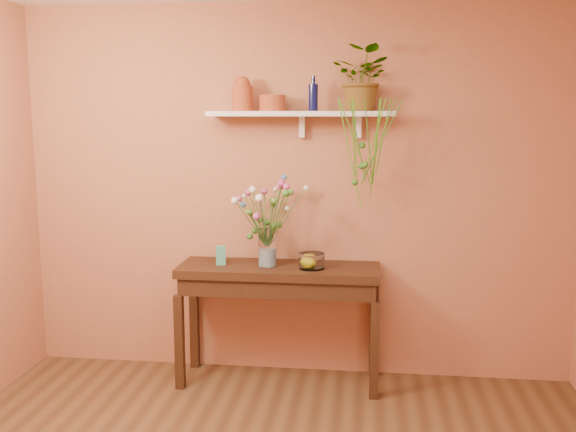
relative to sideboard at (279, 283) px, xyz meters
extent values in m
cube|color=#B2654D|center=(0.09, 0.25, 0.62)|extent=(4.00, 0.04, 2.70)
cube|color=#391C11|center=(0.00, 0.00, 0.09)|extent=(1.41, 0.45, 0.06)
cube|color=#391C11|center=(0.00, 0.00, 0.00)|extent=(1.36, 0.42, 0.12)
cube|color=#391C11|center=(-0.68, -0.20, -0.40)|extent=(0.06, 0.06, 0.68)
cube|color=#391C11|center=(0.68, -0.20, -0.40)|extent=(0.06, 0.06, 0.68)
cube|color=#391C11|center=(-0.68, 0.20, -0.40)|extent=(0.06, 0.06, 0.68)
cube|color=#391C11|center=(0.68, 0.20, -0.40)|extent=(0.06, 0.06, 0.68)
cube|color=white|center=(0.14, 0.12, 1.19)|extent=(1.30, 0.24, 0.04)
cube|color=white|center=(0.14, 0.21, 1.09)|extent=(0.04, 0.05, 0.15)
cube|color=white|center=(0.54, 0.21, 1.09)|extent=(0.04, 0.05, 0.15)
cylinder|color=#A43A25|center=(-0.27, 0.09, 1.29)|extent=(0.16, 0.16, 0.17)
sphere|color=#A43A25|center=(-0.27, 0.09, 1.39)|extent=(0.11, 0.11, 0.11)
cylinder|color=#A43A25|center=(-0.06, 0.10, 1.26)|extent=(0.23, 0.23, 0.11)
cylinder|color=#0A0D3A|center=(0.23, 0.10, 1.29)|extent=(0.07, 0.07, 0.18)
cylinder|color=#0A0D3A|center=(0.23, 0.10, 1.41)|extent=(0.03, 0.03, 0.05)
imported|color=#346E20|center=(0.57, 0.12, 1.42)|extent=(0.50, 0.47, 0.44)
cylinder|color=#346E20|center=(0.61, -0.05, 1.00)|extent=(0.07, 0.22, 0.58)
cylinder|color=#409618|center=(0.51, -0.07, 1.02)|extent=(0.02, 0.27, 0.54)
cylinder|color=#409618|center=(0.64, -0.09, 0.99)|extent=(0.16, 0.25, 0.59)
cylinder|color=#346E20|center=(0.70, 0.01, 1.04)|extent=(0.18, 0.10, 0.49)
cylinder|color=#409618|center=(0.52, -0.03, 1.02)|extent=(0.03, 0.14, 0.52)
cylinder|color=#409618|center=(0.66, -0.02, 1.00)|extent=(0.05, 0.17, 0.57)
cylinder|color=#346E20|center=(0.54, -0.04, 1.00)|extent=(0.12, 0.18, 0.56)
cylinder|color=#409618|center=(0.65, -0.13, 0.96)|extent=(0.05, 0.36, 0.65)
cylinder|color=#409618|center=(0.49, -0.01, 0.92)|extent=(0.17, 0.06, 0.73)
cylinder|color=#346E20|center=(0.70, -0.05, 1.02)|extent=(0.25, 0.12, 0.54)
cylinder|color=#409618|center=(0.52, -0.08, 0.99)|extent=(0.23, 0.26, 0.59)
cylinder|color=#409618|center=(0.70, -0.07, 1.03)|extent=(0.09, 0.21, 0.51)
sphere|color=#346E20|center=(0.52, -0.05, 0.73)|extent=(0.04, 0.04, 0.04)
sphere|color=#346E20|center=(0.57, -0.01, 0.98)|extent=(0.04, 0.04, 0.04)
sphere|color=#346E20|center=(0.57, 0.01, 0.84)|extent=(0.04, 0.04, 0.04)
sphere|color=#346E20|center=(0.59, -0.07, 0.85)|extent=(0.04, 0.04, 0.04)
cylinder|color=white|center=(-0.08, -0.01, 0.26)|extent=(0.13, 0.13, 0.26)
cylinder|color=silver|center=(-0.08, -0.01, 0.19)|extent=(0.12, 0.12, 0.13)
cylinder|color=#386B28|center=(-0.09, -0.13, 0.46)|extent=(0.02, 0.26, 0.37)
sphere|color=white|center=(-0.09, -0.26, 0.64)|extent=(0.06, 0.06, 0.06)
cylinder|color=#386B28|center=(-0.05, -0.08, 0.44)|extent=(0.07, 0.15, 0.34)
sphere|color=#598537|center=(-0.01, -0.15, 0.61)|extent=(0.04, 0.04, 0.04)
cylinder|color=#386B28|center=(0.00, -0.12, 0.47)|extent=(0.15, 0.23, 0.41)
sphere|color=#346E20|center=(0.08, -0.23, 0.67)|extent=(0.05, 0.05, 0.05)
cylinder|color=#386B28|center=(-0.01, -0.06, 0.49)|extent=(0.15, 0.12, 0.43)
sphere|color=#BF4089|center=(0.07, -0.12, 0.70)|extent=(0.05, 0.05, 0.05)
cylinder|color=#386B28|center=(0.01, -0.07, 0.47)|extent=(0.18, 0.15, 0.40)
sphere|color=#598537|center=(0.10, -0.14, 0.67)|extent=(0.05, 0.05, 0.05)
cylinder|color=#386B28|center=(-0.01, -0.04, 0.41)|extent=(0.15, 0.07, 0.28)
sphere|color=white|center=(0.07, -0.06, 0.54)|extent=(0.04, 0.04, 0.04)
cylinder|color=#386B28|center=(-0.03, 0.00, 0.49)|extent=(0.11, 0.02, 0.44)
sphere|color=#BF4089|center=(0.02, 0.01, 0.71)|extent=(0.06, 0.06, 0.06)
cylinder|color=#386B28|center=(-0.02, 0.01, 0.51)|extent=(0.12, 0.04, 0.48)
sphere|color=#4F78AE|center=(0.03, 0.03, 0.75)|extent=(0.04, 0.04, 0.04)
cylinder|color=#386B28|center=(0.05, 0.06, 0.47)|extent=(0.26, 0.16, 0.40)
sphere|color=white|center=(0.18, 0.14, 0.66)|extent=(0.04, 0.04, 0.04)
cylinder|color=#386B28|center=(-0.04, 0.05, 0.48)|extent=(0.09, 0.11, 0.41)
sphere|color=#BF4089|center=(0.00, 0.10, 0.68)|extent=(0.05, 0.05, 0.05)
cylinder|color=#386B28|center=(-0.06, 0.04, 0.47)|extent=(0.05, 0.10, 0.39)
sphere|color=white|center=(-0.03, 0.09, 0.66)|extent=(0.04, 0.04, 0.04)
cylinder|color=#386B28|center=(-0.07, 0.05, 0.42)|extent=(0.02, 0.12, 0.31)
sphere|color=#598537|center=(-0.07, 0.11, 0.58)|extent=(0.04, 0.04, 0.04)
cylinder|color=#386B28|center=(-0.07, 0.07, 0.41)|extent=(0.03, 0.16, 0.27)
sphere|color=#346E20|center=(-0.06, 0.15, 0.54)|extent=(0.05, 0.05, 0.05)
cylinder|color=#386B28|center=(-0.10, 0.03, 0.46)|extent=(0.04, 0.09, 0.37)
sphere|color=#BF4089|center=(-0.11, 0.07, 0.64)|extent=(0.04, 0.04, 0.04)
cylinder|color=#386B28|center=(-0.11, 0.02, 0.44)|extent=(0.06, 0.06, 0.33)
sphere|color=#598537|center=(-0.13, 0.05, 0.61)|extent=(0.04, 0.04, 0.04)
cylinder|color=#386B28|center=(-0.18, 0.07, 0.44)|extent=(0.19, 0.17, 0.33)
sphere|color=white|center=(-0.27, 0.15, 0.60)|extent=(0.03, 0.03, 0.03)
cylinder|color=#386B28|center=(-0.15, 0.02, 0.45)|extent=(0.15, 0.07, 0.37)
sphere|color=#BF4089|center=(-0.22, 0.05, 0.64)|extent=(0.05, 0.05, 0.05)
cylinder|color=#386B28|center=(-0.17, 0.01, 0.41)|extent=(0.18, 0.04, 0.28)
sphere|color=#4F78AE|center=(-0.26, 0.02, 0.55)|extent=(0.04, 0.04, 0.04)
cylinder|color=#386B28|center=(-0.13, -0.01, 0.47)|extent=(0.11, 0.02, 0.39)
sphere|color=white|center=(-0.18, -0.02, 0.67)|extent=(0.05, 0.05, 0.05)
cylinder|color=#386B28|center=(-0.17, -0.05, 0.44)|extent=(0.18, 0.10, 0.35)
sphere|color=#BF4089|center=(-0.26, -0.10, 0.61)|extent=(0.04, 0.04, 0.04)
cylinder|color=#386B28|center=(-0.18, -0.07, 0.44)|extent=(0.21, 0.13, 0.33)
sphere|color=white|center=(-0.29, -0.13, 0.60)|extent=(0.05, 0.05, 0.05)
cylinder|color=#386B28|center=(-0.14, -0.07, 0.40)|extent=(0.11, 0.13, 0.26)
sphere|color=#598537|center=(-0.19, -0.13, 0.52)|extent=(0.04, 0.04, 0.04)
cylinder|color=#386B28|center=(-0.13, -0.06, 0.40)|extent=(0.10, 0.12, 0.25)
sphere|color=#346E20|center=(-0.18, -0.12, 0.52)|extent=(0.04, 0.04, 0.04)
cylinder|color=#386B28|center=(-0.10, -0.09, 0.39)|extent=(0.05, 0.18, 0.24)
sphere|color=#BF4089|center=(-0.13, -0.18, 0.51)|extent=(0.05, 0.05, 0.05)
sphere|color=#346E20|center=(-0.20, -0.03, 0.34)|extent=(0.05, 0.05, 0.05)
sphere|color=#346E20|center=(-0.03, -0.06, 0.42)|extent=(0.05, 0.05, 0.05)
sphere|color=#346E20|center=(-0.16, 0.12, 0.43)|extent=(0.05, 0.05, 0.05)
sphere|color=#346E20|center=(-0.10, 0.05, 0.42)|extent=(0.05, 0.05, 0.05)
sphere|color=#346E20|center=(-0.18, 0.05, 0.36)|extent=(0.05, 0.05, 0.05)
sphere|color=#346E20|center=(0.00, 0.00, 0.42)|extent=(0.05, 0.05, 0.05)
cylinder|color=white|center=(0.24, -0.04, 0.18)|extent=(0.18, 0.18, 0.11)
cylinder|color=white|center=(0.24, -0.04, 0.13)|extent=(0.18, 0.18, 0.01)
sphere|color=#FFF824|center=(0.22, -0.05, 0.17)|extent=(0.08, 0.08, 0.08)
cube|color=teal|center=(-0.42, -0.01, 0.19)|extent=(0.08, 0.06, 0.13)
camera|label=1|loc=(0.60, -4.37, 1.19)|focal=40.04mm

